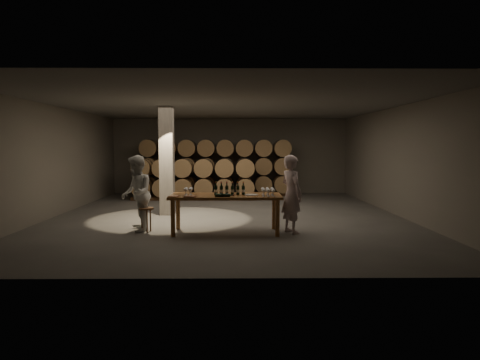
{
  "coord_description": "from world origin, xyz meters",
  "views": [
    {
      "loc": [
        0.23,
        -12.47,
        2.04
      ],
      "look_at": [
        0.36,
        -0.63,
        1.1
      ],
      "focal_mm": 32.0,
      "sensor_mm": 36.0,
      "label": 1
    }
  ],
  "objects_px": {
    "person_man": "(291,194)",
    "plate": "(251,195)",
    "bottle_cluster": "(230,190)",
    "notebook_near": "(190,196)",
    "stool": "(146,212)",
    "tasting_table": "(226,199)",
    "person_woman": "(136,193)"
  },
  "relations": [
    {
      "from": "tasting_table",
      "to": "stool",
      "type": "bearing_deg",
      "value": 176.52
    },
    {
      "from": "tasting_table",
      "to": "notebook_near",
      "type": "distance_m",
      "value": 0.91
    },
    {
      "from": "plate",
      "to": "notebook_near",
      "type": "xyz_separation_m",
      "value": [
        -1.39,
        -0.38,
        0.01
      ]
    },
    {
      "from": "tasting_table",
      "to": "bottle_cluster",
      "type": "relative_size",
      "value": 3.59
    },
    {
      "from": "tasting_table",
      "to": "notebook_near",
      "type": "xyz_separation_m",
      "value": [
        -0.79,
        -0.45,
        0.12
      ]
    },
    {
      "from": "plate",
      "to": "person_man",
      "type": "relative_size",
      "value": 0.17
    },
    {
      "from": "tasting_table",
      "to": "stool",
      "type": "relative_size",
      "value": 4.5
    },
    {
      "from": "stool",
      "to": "person_woman",
      "type": "relative_size",
      "value": 0.32
    },
    {
      "from": "notebook_near",
      "to": "person_man",
      "type": "height_order",
      "value": "person_man"
    },
    {
      "from": "bottle_cluster",
      "to": "stool",
      "type": "relative_size",
      "value": 1.26
    },
    {
      "from": "notebook_near",
      "to": "tasting_table",
      "type": "bearing_deg",
      "value": 44.7
    },
    {
      "from": "bottle_cluster",
      "to": "tasting_table",
      "type": "bearing_deg",
      "value": -139.67
    },
    {
      "from": "tasting_table",
      "to": "stool",
      "type": "xyz_separation_m",
      "value": [
        -1.89,
        0.12,
        -0.32
      ]
    },
    {
      "from": "person_man",
      "to": "plate",
      "type": "bearing_deg",
      "value": 64.41
    },
    {
      "from": "person_man",
      "to": "person_woman",
      "type": "relative_size",
      "value": 1.01
    },
    {
      "from": "notebook_near",
      "to": "stool",
      "type": "bearing_deg",
      "value": 167.79
    },
    {
      "from": "bottle_cluster",
      "to": "notebook_near",
      "type": "height_order",
      "value": "bottle_cluster"
    },
    {
      "from": "stool",
      "to": "tasting_table",
      "type": "bearing_deg",
      "value": -3.48
    },
    {
      "from": "tasting_table",
      "to": "person_woman",
      "type": "xyz_separation_m",
      "value": [
        -2.14,
        0.21,
        0.12
      ]
    },
    {
      "from": "bottle_cluster",
      "to": "person_man",
      "type": "height_order",
      "value": "person_man"
    },
    {
      "from": "person_man",
      "to": "tasting_table",
      "type": "bearing_deg",
      "value": 60.75
    },
    {
      "from": "plate",
      "to": "person_woman",
      "type": "height_order",
      "value": "person_woman"
    },
    {
      "from": "tasting_table",
      "to": "plate",
      "type": "height_order",
      "value": "plate"
    },
    {
      "from": "tasting_table",
      "to": "plate",
      "type": "xyz_separation_m",
      "value": [
        0.6,
        -0.07,
        0.11
      ]
    },
    {
      "from": "tasting_table",
      "to": "notebook_near",
      "type": "relative_size",
      "value": 10.79
    },
    {
      "from": "plate",
      "to": "person_woman",
      "type": "bearing_deg",
      "value": 174.18
    },
    {
      "from": "plate",
      "to": "stool",
      "type": "bearing_deg",
      "value": 175.7
    },
    {
      "from": "tasting_table",
      "to": "bottle_cluster",
      "type": "distance_m",
      "value": 0.24
    },
    {
      "from": "stool",
      "to": "person_man",
      "type": "xyz_separation_m",
      "value": [
        3.44,
        -0.15,
        0.45
      ]
    },
    {
      "from": "stool",
      "to": "person_man",
      "type": "relative_size",
      "value": 0.31
    },
    {
      "from": "person_man",
      "to": "person_woman",
      "type": "height_order",
      "value": "person_man"
    },
    {
      "from": "tasting_table",
      "to": "stool",
      "type": "distance_m",
      "value": 1.92
    }
  ]
}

